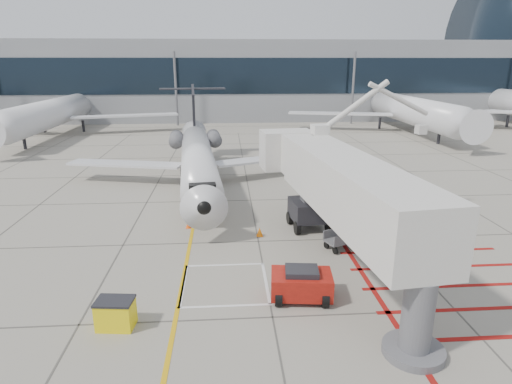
{
  "coord_description": "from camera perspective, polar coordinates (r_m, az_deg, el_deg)",
  "views": [
    {
      "loc": [
        -1.79,
        -19.63,
        10.34
      ],
      "look_at": [
        0.0,
        6.0,
        2.5
      ],
      "focal_mm": 30.0,
      "sensor_mm": 36.0,
      "label": 1
    }
  ],
  "objects": [
    {
      "name": "ground_plane",
      "position": [
        22.26,
        1.1,
        -10.71
      ],
      "size": [
        260.0,
        260.0,
        0.0
      ],
      "primitive_type": "plane",
      "color": "gray",
      "rests_on": "ground"
    },
    {
      "name": "regional_jet",
      "position": [
        34.49,
        -7.77,
        6.05
      ],
      "size": [
        26.13,
        31.72,
        7.8
      ],
      "primitive_type": null,
      "rotation": [
        0.0,
        0.0,
        0.09
      ],
      "color": "silver",
      "rests_on": "ground_plane"
    },
    {
      "name": "jet_bridge",
      "position": [
        21.42,
        12.32,
        -0.94
      ],
      "size": [
        11.42,
        20.42,
        7.79
      ],
      "primitive_type": null,
      "rotation": [
        0.0,
        0.0,
        0.12
      ],
      "color": "silver",
      "rests_on": "ground_plane"
    },
    {
      "name": "pushback_tug",
      "position": [
        19.81,
        6.07,
        -11.95
      ],
      "size": [
        2.89,
        1.99,
        1.59
      ],
      "primitive_type": null,
      "rotation": [
        0.0,
        0.0,
        -0.11
      ],
      "color": "#A4180F",
      "rests_on": "ground_plane"
    },
    {
      "name": "spill_bin",
      "position": [
        18.78,
        -18.22,
        -15.13
      ],
      "size": [
        1.54,
        1.11,
        1.25
      ],
      "primitive_type": null,
      "rotation": [
        0.0,
        0.0,
        -0.11
      ],
      "color": "yellow",
      "rests_on": "ground_plane"
    },
    {
      "name": "baggage_cart",
      "position": [
        25.14,
        11.3,
        -6.26
      ],
      "size": [
        2.09,
        1.72,
        1.14
      ],
      "primitive_type": null,
      "rotation": [
        0.0,
        0.0,
        0.38
      ],
      "color": "#545559",
      "rests_on": "ground_plane"
    },
    {
      "name": "ground_power_unit",
      "position": [
        29.24,
        21.3,
        -2.72
      ],
      "size": [
        3.01,
        2.18,
        2.15
      ],
      "primitive_type": null,
      "rotation": [
        0.0,
        0.0,
        0.24
      ],
      "color": "white",
      "rests_on": "ground_plane"
    },
    {
      "name": "cone_nose",
      "position": [
        28.14,
        -9.02,
        -4.31
      ],
      "size": [
        0.33,
        0.33,
        0.46
      ],
      "primitive_type": "cone",
      "color": "#FF520D",
      "rests_on": "ground_plane"
    },
    {
      "name": "cone_side",
      "position": [
        26.53,
        0.49,
        -5.32
      ],
      "size": [
        0.4,
        0.4,
        0.56
      ],
      "primitive_type": "cone",
      "color": "orange",
      "rests_on": "ground_plane"
    },
    {
      "name": "terminal_building",
      "position": [
        90.47,
        3.61,
        14.82
      ],
      "size": [
        180.0,
        28.0,
        14.0
      ],
      "primitive_type": "cube",
      "color": "gray",
      "rests_on": "ground_plane"
    },
    {
      "name": "terminal_glass_band",
      "position": [
        76.53,
        5.04,
        15.15
      ],
      "size": [
        180.0,
        0.1,
        6.0
      ],
      "primitive_type": "cube",
      "color": "black",
      "rests_on": "ground_plane"
    },
    {
      "name": "bg_aircraft_b",
      "position": [
        70.33,
        -25.25,
        11.7
      ],
      "size": [
        34.87,
        38.74,
        11.62
      ],
      "primitive_type": null,
      "color": "silver",
      "rests_on": "ground_plane"
    },
    {
      "name": "bg_aircraft_c",
      "position": [
        71.39,
        19.35,
        12.52
      ],
      "size": [
        35.76,
        39.73,
        11.92
      ],
      "primitive_type": null,
      "color": "silver",
      "rests_on": "ground_plane"
    }
  ]
}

